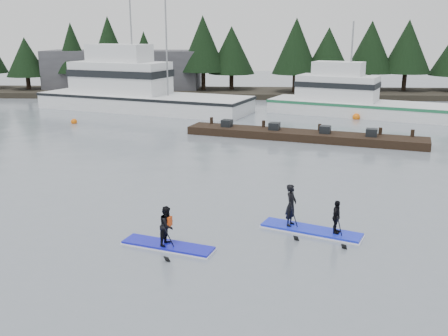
{
  "coord_description": "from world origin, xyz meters",
  "views": [
    {
      "loc": [
        1.12,
        -15.89,
        7.08
      ],
      "look_at": [
        0.0,
        6.0,
        1.1
      ],
      "focal_mm": 40.0,
      "sensor_mm": 36.0,
      "label": 1
    }
  ],
  "objects_px": {
    "fishing_boat_large": "(138,100)",
    "floating_dock": "(303,136)",
    "paddleboard_duo": "(310,218)",
    "fishing_boat_medium": "(352,107)",
    "paddleboard_solo": "(168,233)"
  },
  "relations": [
    {
      "from": "fishing_boat_medium",
      "to": "floating_dock",
      "type": "relative_size",
      "value": 0.97
    },
    {
      "from": "paddleboard_solo",
      "to": "paddleboard_duo",
      "type": "height_order",
      "value": "paddleboard_duo"
    },
    {
      "from": "fishing_boat_medium",
      "to": "paddleboard_solo",
      "type": "height_order",
      "value": "fishing_boat_medium"
    },
    {
      "from": "paddleboard_duo",
      "to": "floating_dock",
      "type": "bearing_deg",
      "value": 109.1
    },
    {
      "from": "fishing_boat_large",
      "to": "floating_dock",
      "type": "height_order",
      "value": "fishing_boat_large"
    },
    {
      "from": "floating_dock",
      "to": "paddleboard_duo",
      "type": "height_order",
      "value": "paddleboard_duo"
    },
    {
      "from": "floating_dock",
      "to": "paddleboard_solo",
      "type": "relative_size",
      "value": 4.94
    },
    {
      "from": "fishing_boat_medium",
      "to": "paddleboard_solo",
      "type": "xyz_separation_m",
      "value": [
        -11.78,
        -29.04,
        -0.13
      ]
    },
    {
      "from": "fishing_boat_large",
      "to": "floating_dock",
      "type": "xyz_separation_m",
      "value": [
        14.18,
        -12.91,
        -0.6
      ]
    },
    {
      "from": "paddleboard_solo",
      "to": "floating_dock",
      "type": "bearing_deg",
      "value": 89.07
    },
    {
      "from": "floating_dock",
      "to": "paddleboard_solo",
      "type": "xyz_separation_m",
      "value": [
        -6.36,
        -18.04,
        0.25
      ]
    },
    {
      "from": "paddleboard_solo",
      "to": "fishing_boat_medium",
      "type": "bearing_deg",
      "value": 86.42
    },
    {
      "from": "fishing_boat_medium",
      "to": "floating_dock",
      "type": "bearing_deg",
      "value": -92.8
    },
    {
      "from": "floating_dock",
      "to": "paddleboard_duo",
      "type": "bearing_deg",
      "value": -77.56
    },
    {
      "from": "paddleboard_duo",
      "to": "fishing_boat_large",
      "type": "bearing_deg",
      "value": 137.48
    }
  ]
}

